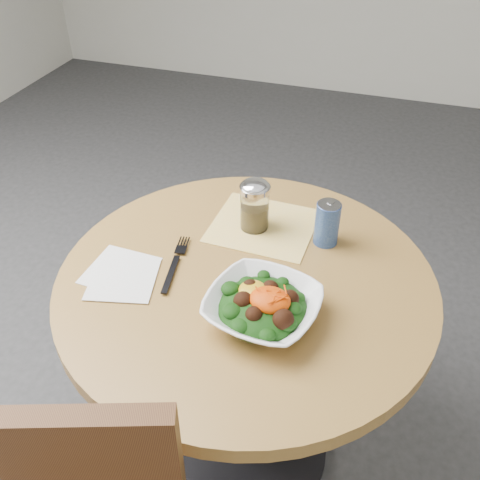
{
  "coord_description": "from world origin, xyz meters",
  "views": [
    {
      "loc": [
        0.28,
        -0.9,
        1.6
      ],
      "look_at": [
        -0.03,
        0.05,
        0.81
      ],
      "focal_mm": 40.0,
      "sensor_mm": 36.0,
      "label": 1
    }
  ],
  "objects": [
    {
      "name": "salad_bowl",
      "position": [
        0.07,
        -0.12,
        0.78
      ],
      "size": [
        0.28,
        0.28,
        0.09
      ],
      "color": "white",
      "rests_on": "table"
    },
    {
      "name": "beverage_can",
      "position": [
        0.15,
        0.19,
        0.81
      ],
      "size": [
        0.06,
        0.06,
        0.12
      ],
      "color": "navy",
      "rests_on": "table"
    },
    {
      "name": "spice_shaker",
      "position": [
        -0.04,
        0.19,
        0.82
      ],
      "size": [
        0.08,
        0.08,
        0.14
      ],
      "color": "silver",
      "rests_on": "table"
    },
    {
      "name": "paper_napkins",
      "position": [
        -0.28,
        -0.09,
        0.75
      ],
      "size": [
        0.19,
        0.2,
        0.0
      ],
      "color": "white",
      "rests_on": "table"
    },
    {
      "name": "cloth_napkin",
      "position": [
        -0.02,
        0.2,
        0.75
      ],
      "size": [
        0.27,
        0.25,
        0.0
      ],
      "primitive_type": "cube",
      "rotation": [
        0.0,
        0.0,
        -0.03
      ],
      "color": "#FFBA0D",
      "rests_on": "table"
    },
    {
      "name": "ground",
      "position": [
        0.0,
        0.0,
        0.0
      ],
      "size": [
        6.0,
        6.0,
        0.0
      ],
      "primitive_type": "plane",
      "color": "#2E2E31",
      "rests_on": "ground"
    },
    {
      "name": "table",
      "position": [
        0.0,
        0.0,
        0.55
      ],
      "size": [
        0.9,
        0.9,
        0.75
      ],
      "color": "black",
      "rests_on": "ground"
    },
    {
      "name": "fork",
      "position": [
        -0.18,
        -0.01,
        0.76
      ],
      "size": [
        0.05,
        0.21,
        0.0
      ],
      "color": "black",
      "rests_on": "table"
    }
  ]
}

